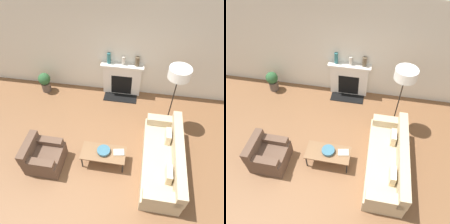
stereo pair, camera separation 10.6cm
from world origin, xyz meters
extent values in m
plane|color=brown|center=(0.00, 0.00, 0.00)|extent=(18.00, 18.00, 0.00)
cube|color=silver|center=(0.00, 2.98, 1.45)|extent=(18.00, 0.06, 2.90)
cube|color=silver|center=(-0.13, 2.85, 0.51)|extent=(1.13, 0.20, 1.01)
cube|color=black|center=(-0.13, 2.77, 0.37)|extent=(0.62, 0.04, 0.66)
cube|color=black|center=(-0.13, 2.57, 0.01)|extent=(1.02, 0.40, 0.02)
cube|color=silver|center=(-0.13, 2.82, 1.04)|extent=(1.25, 0.28, 0.05)
cube|color=tan|center=(1.09, 0.35, 0.21)|extent=(0.83, 2.20, 0.42)
cube|color=tan|center=(1.42, 0.35, 0.62)|extent=(0.20, 2.20, 0.40)
cube|color=tan|center=(1.09, 1.34, 0.53)|extent=(0.76, 0.22, 0.21)
cube|color=tan|center=(1.09, -0.64, 0.53)|extent=(0.76, 0.22, 0.21)
cube|color=beige|center=(1.22, 0.85, 0.56)|extent=(0.12, 0.32, 0.28)
cube|color=beige|center=(1.22, -0.14, 0.56)|extent=(0.12, 0.32, 0.28)
cube|color=brown|center=(-1.56, 0.01, 0.21)|extent=(0.80, 0.77, 0.43)
cube|color=brown|center=(-1.88, 0.01, 0.58)|extent=(0.18, 0.77, 0.31)
cube|color=brown|center=(-1.56, -0.29, 0.50)|extent=(0.72, 0.18, 0.14)
cube|color=brown|center=(-1.56, 0.31, 0.50)|extent=(0.72, 0.18, 0.14)
cube|color=brown|center=(-0.23, 0.26, 0.38)|extent=(1.03, 0.49, 0.03)
cylinder|color=black|center=(-0.70, 0.06, 0.18)|extent=(0.03, 0.03, 0.37)
cylinder|color=black|center=(0.25, 0.06, 0.18)|extent=(0.03, 0.03, 0.37)
cylinder|color=black|center=(-0.70, 0.47, 0.18)|extent=(0.03, 0.03, 0.37)
cylinder|color=black|center=(0.25, 0.47, 0.18)|extent=(0.03, 0.03, 0.37)
cylinder|color=#38667A|center=(-0.22, 0.28, 0.41)|extent=(0.10, 0.10, 0.02)
cylinder|color=#38667A|center=(-0.22, 0.28, 0.45)|extent=(0.30, 0.30, 0.06)
cube|color=#B2A893|center=(0.12, 0.32, 0.41)|extent=(0.28, 0.22, 0.02)
cylinder|color=black|center=(1.28, 1.76, 0.01)|extent=(0.40, 0.40, 0.03)
cylinder|color=black|center=(1.28, 1.76, 0.83)|extent=(0.03, 0.03, 1.60)
cylinder|color=white|center=(1.28, 1.76, 1.72)|extent=(0.51, 0.51, 0.25)
cylinder|color=#28666B|center=(-0.53, 2.85, 1.22)|extent=(0.10, 0.10, 0.32)
cylinder|color=beige|center=(-0.11, 2.85, 1.18)|extent=(0.10, 0.10, 0.24)
cylinder|color=brown|center=(0.28, 2.85, 1.20)|extent=(0.12, 0.12, 0.27)
cylinder|color=brown|center=(-2.52, 2.55, 0.15)|extent=(0.28, 0.28, 0.30)
sphere|color=#2D5B33|center=(-2.52, 2.55, 0.47)|extent=(0.37, 0.37, 0.37)
camera|label=1|loc=(0.41, -2.42, 4.68)|focal=35.00mm
camera|label=2|loc=(0.51, -2.40, 4.68)|focal=35.00mm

